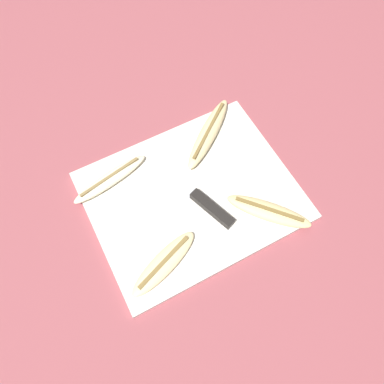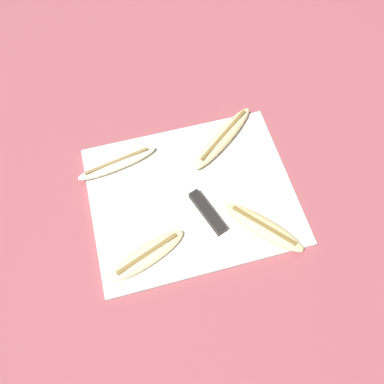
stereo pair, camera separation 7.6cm
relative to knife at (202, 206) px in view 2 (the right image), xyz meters
name	(u,v)px [view 2 (the right image)]	position (x,y,z in m)	size (l,w,h in m)	color
ground_plane	(192,197)	(-0.01, 0.03, -0.02)	(4.00, 4.00, 0.00)	#93474C
cutting_board	(192,195)	(-0.01, 0.03, -0.01)	(0.41, 0.33, 0.01)	silver
knife	(202,206)	(0.00, 0.00, 0.00)	(0.09, 0.21, 0.02)	black
banana_spotted_left	(263,227)	(0.10, -0.07, 0.00)	(0.15, 0.16, 0.02)	#DBC684
banana_bright_far	(117,163)	(-0.15, 0.14, 0.00)	(0.18, 0.07, 0.02)	beige
banana_ripe_center	(147,255)	(-0.13, -0.07, 0.00)	(0.17, 0.10, 0.02)	beige
banana_mellow_near	(223,137)	(0.09, 0.14, 0.00)	(0.18, 0.15, 0.02)	beige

